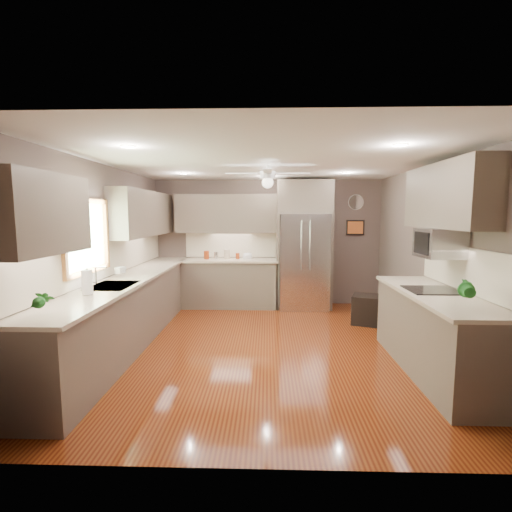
# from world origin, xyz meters

# --- Properties ---
(floor) EXTENTS (5.00, 5.00, 0.00)m
(floor) POSITION_xyz_m (0.00, 0.00, 0.00)
(floor) COLOR #4A1809
(floor) RESTS_ON ground
(ceiling) EXTENTS (5.00, 5.00, 0.00)m
(ceiling) POSITION_xyz_m (0.00, 0.00, 2.50)
(ceiling) COLOR white
(ceiling) RESTS_ON ground
(wall_back) EXTENTS (4.50, 0.00, 4.50)m
(wall_back) POSITION_xyz_m (0.00, 2.50, 1.25)
(wall_back) COLOR brown
(wall_back) RESTS_ON ground
(wall_front) EXTENTS (4.50, 0.00, 4.50)m
(wall_front) POSITION_xyz_m (0.00, -2.50, 1.25)
(wall_front) COLOR brown
(wall_front) RESTS_ON ground
(wall_left) EXTENTS (0.00, 5.00, 5.00)m
(wall_left) POSITION_xyz_m (-2.25, 0.00, 1.25)
(wall_left) COLOR brown
(wall_left) RESTS_ON ground
(wall_right) EXTENTS (0.00, 5.00, 5.00)m
(wall_right) POSITION_xyz_m (2.25, 0.00, 1.25)
(wall_right) COLOR brown
(wall_right) RESTS_ON ground
(canister_a) EXTENTS (0.12, 0.12, 0.16)m
(canister_a) POSITION_xyz_m (-1.19, 2.20, 1.02)
(canister_a) COLOR maroon
(canister_a) RESTS_ON back_run
(canister_b) EXTENTS (0.09, 0.09, 0.13)m
(canister_b) POSITION_xyz_m (-1.01, 2.25, 1.01)
(canister_b) COLOR silver
(canister_b) RESTS_ON back_run
(canister_c) EXTENTS (0.16, 0.16, 0.20)m
(canister_c) POSITION_xyz_m (-0.79, 2.22, 1.03)
(canister_c) COLOR tan
(canister_c) RESTS_ON back_run
(canister_d) EXTENTS (0.08, 0.08, 0.11)m
(canister_d) POSITION_xyz_m (-0.58, 2.22, 1.00)
(canister_d) COLOR maroon
(canister_d) RESTS_ON back_run
(soap_bottle) EXTENTS (0.11, 0.11, 0.20)m
(soap_bottle) POSITION_xyz_m (-2.07, 0.14, 1.04)
(soap_bottle) COLOR white
(soap_bottle) RESTS_ON left_run
(potted_plant_left) EXTENTS (0.19, 0.15, 0.31)m
(potted_plant_left) POSITION_xyz_m (-1.94, -1.95, 1.10)
(potted_plant_left) COLOR #1B611D
(potted_plant_left) RESTS_ON left_run
(potted_plant_right) EXTENTS (0.22, 0.20, 0.34)m
(potted_plant_right) POSITION_xyz_m (1.91, -1.46, 1.11)
(potted_plant_right) COLOR #1B611D
(potted_plant_right) RESTS_ON right_run
(bowl) EXTENTS (0.24, 0.24, 0.05)m
(bowl) POSITION_xyz_m (-0.39, 2.23, 0.96)
(bowl) COLOR tan
(bowl) RESTS_ON back_run
(left_run) EXTENTS (0.65, 4.70, 1.45)m
(left_run) POSITION_xyz_m (-1.95, 0.15, 0.48)
(left_run) COLOR #4F4639
(left_run) RESTS_ON ground
(back_run) EXTENTS (1.85, 0.65, 1.45)m
(back_run) POSITION_xyz_m (-0.72, 2.20, 0.48)
(back_run) COLOR #4F4639
(back_run) RESTS_ON ground
(uppers) EXTENTS (4.50, 4.70, 0.95)m
(uppers) POSITION_xyz_m (-0.74, 0.71, 1.87)
(uppers) COLOR #4F4639
(uppers) RESTS_ON wall_left
(window) EXTENTS (0.05, 1.12, 0.92)m
(window) POSITION_xyz_m (-2.22, -0.50, 1.55)
(window) COLOR #BFF2B2
(window) RESTS_ON wall_left
(sink) EXTENTS (0.50, 0.70, 0.32)m
(sink) POSITION_xyz_m (-1.93, -0.50, 0.91)
(sink) COLOR silver
(sink) RESTS_ON left_run
(refrigerator) EXTENTS (1.06, 0.75, 2.45)m
(refrigerator) POSITION_xyz_m (0.70, 2.16, 1.19)
(refrigerator) COLOR silver
(refrigerator) RESTS_ON ground
(right_run) EXTENTS (0.70, 2.20, 1.45)m
(right_run) POSITION_xyz_m (1.93, -0.80, 0.48)
(right_run) COLOR #4F4639
(right_run) RESTS_ON ground
(microwave) EXTENTS (0.43, 0.55, 0.34)m
(microwave) POSITION_xyz_m (2.03, -0.55, 1.48)
(microwave) COLOR silver
(microwave) RESTS_ON wall_right
(ceiling_fan) EXTENTS (1.18, 1.18, 0.32)m
(ceiling_fan) POSITION_xyz_m (-0.00, 0.30, 2.33)
(ceiling_fan) COLOR white
(ceiling_fan) RESTS_ON ceiling
(recessed_lights) EXTENTS (2.84, 3.14, 0.01)m
(recessed_lights) POSITION_xyz_m (-0.04, 0.40, 2.49)
(recessed_lights) COLOR white
(recessed_lights) RESTS_ON ceiling
(wall_clock) EXTENTS (0.30, 0.03, 0.30)m
(wall_clock) POSITION_xyz_m (1.75, 2.48, 2.05)
(wall_clock) COLOR white
(wall_clock) RESTS_ON wall_back
(framed_print) EXTENTS (0.36, 0.03, 0.30)m
(framed_print) POSITION_xyz_m (1.75, 2.48, 1.55)
(framed_print) COLOR black
(framed_print) RESTS_ON wall_back
(stool) EXTENTS (0.57, 0.57, 0.50)m
(stool) POSITION_xyz_m (1.65, 1.11, 0.24)
(stool) COLOR black
(stool) RESTS_ON ground
(paper_towel) EXTENTS (0.12, 0.12, 0.29)m
(paper_towel) POSITION_xyz_m (-1.97, -1.03, 1.08)
(paper_towel) COLOR white
(paper_towel) RESTS_ON left_run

